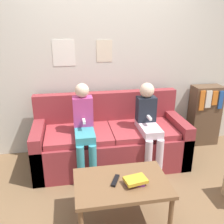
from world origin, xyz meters
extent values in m
plane|color=brown|center=(0.00, 0.00, 0.00)|extent=(10.00, 10.00, 0.00)
cube|color=beige|center=(0.00, 1.01, 1.30)|extent=(8.00, 0.06, 2.60)
cube|color=white|center=(-0.54, 0.98, 1.43)|extent=(0.29, 0.00, 0.34)
cube|color=beige|center=(0.00, 0.98, 1.45)|extent=(0.22, 0.00, 0.29)
cube|color=maroon|center=(0.00, 0.48, 0.22)|extent=(1.97, 0.80, 0.45)
cube|color=maroon|center=(0.00, 0.81, 0.68)|extent=(1.97, 0.14, 0.47)
cube|color=maroon|center=(-0.92, 0.48, 0.30)|extent=(0.14, 0.80, 0.61)
cube|color=maroon|center=(0.92, 0.48, 0.30)|extent=(0.14, 0.80, 0.61)
cube|color=#A1343A|center=(-0.42, 0.44, 0.48)|extent=(0.83, 0.64, 0.07)
cube|color=#A1343A|center=(0.42, 0.44, 0.48)|extent=(0.83, 0.64, 0.07)
cube|color=brown|center=(-0.08, -0.56, 0.43)|extent=(0.87, 0.58, 0.04)
cylinder|color=brown|center=(0.32, -0.81, 0.20)|extent=(0.04, 0.04, 0.41)
cylinder|color=brown|center=(-0.47, -0.31, 0.20)|extent=(0.04, 0.04, 0.41)
cylinder|color=brown|center=(0.32, -0.31, 0.20)|extent=(0.04, 0.04, 0.41)
cylinder|color=teal|center=(-0.42, 0.05, 0.26)|extent=(0.09, 0.09, 0.52)
cylinder|color=teal|center=(-0.28, 0.05, 0.26)|extent=(0.09, 0.09, 0.52)
cube|color=teal|center=(-0.35, 0.31, 0.56)|extent=(0.23, 0.50, 0.09)
cube|color=#B73D7F|center=(-0.35, 0.45, 0.79)|extent=(0.24, 0.16, 0.36)
sphere|color=beige|center=(-0.35, 0.45, 1.05)|extent=(0.17, 0.17, 0.17)
cube|color=white|center=(-0.35, 0.30, 0.72)|extent=(0.03, 0.12, 0.03)
cylinder|color=silver|center=(0.39, 0.05, 0.26)|extent=(0.09, 0.09, 0.52)
cylinder|color=silver|center=(0.53, 0.05, 0.26)|extent=(0.09, 0.09, 0.52)
cube|color=silver|center=(0.46, 0.31, 0.56)|extent=(0.23, 0.50, 0.09)
cube|color=#1E232D|center=(0.46, 0.45, 0.77)|extent=(0.24, 0.16, 0.32)
sphere|color=beige|center=(0.46, 0.45, 1.02)|extent=(0.19, 0.19, 0.19)
cube|color=white|center=(0.46, 0.30, 0.70)|extent=(0.03, 0.12, 0.03)
cube|color=black|center=(-0.13, -0.55, 0.46)|extent=(0.11, 0.17, 0.02)
cube|color=#7A3389|center=(0.04, -0.61, 0.46)|extent=(0.19, 0.14, 0.03)
cube|color=gold|center=(0.04, -0.62, 0.49)|extent=(0.22, 0.17, 0.03)
cube|color=brown|center=(1.52, 0.83, 0.46)|extent=(0.44, 0.25, 0.92)
cube|color=orange|center=(1.38, 0.70, 0.75)|extent=(0.07, 0.02, 0.30)
cube|color=silver|center=(1.48, 0.70, 0.76)|extent=(0.09, 0.02, 0.26)
cube|color=orange|center=(1.57, 0.70, 0.78)|extent=(0.08, 0.02, 0.21)
cube|color=#23519E|center=(1.67, 0.70, 0.74)|extent=(0.06, 0.02, 0.27)
camera|label=1|loc=(-0.50, -2.45, 1.85)|focal=40.00mm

